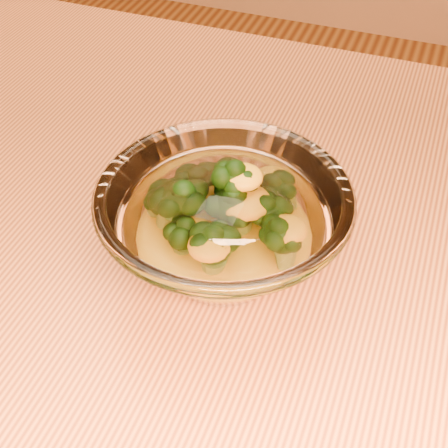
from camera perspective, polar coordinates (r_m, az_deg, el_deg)
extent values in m
cube|color=#DC8242|center=(0.53, 2.07, -5.71)|extent=(1.20, 0.80, 0.04)
cylinder|color=brown|center=(1.21, -17.63, 1.15)|extent=(0.06, 0.06, 0.71)
ellipsoid|color=white|center=(0.52, 0.00, -3.44)|extent=(0.09, 0.09, 0.02)
torus|color=white|center=(0.47, 0.00, 2.59)|extent=(0.20, 0.20, 0.01)
ellipsoid|color=yellow|center=(0.50, 0.00, -1.88)|extent=(0.10, 0.10, 0.03)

